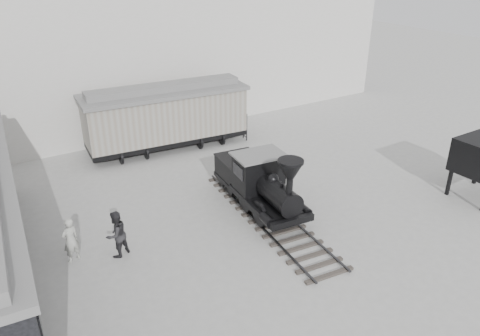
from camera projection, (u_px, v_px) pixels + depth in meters
ground at (299, 264)px, 15.86m from camera, size 90.00×90.00×0.00m
north_wall at (130, 33)px, 24.96m from camera, size 34.00×2.51×11.00m
locomotive at (262, 186)px, 18.60m from camera, size 2.72×8.64×3.00m
boxcar at (166, 115)px, 24.24m from camera, size 8.69×3.36×3.48m
visitor_a at (71, 240)px, 15.72m from camera, size 0.70×0.57×1.64m
visitor_b at (116, 234)px, 15.97m from camera, size 1.03×0.93×1.72m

